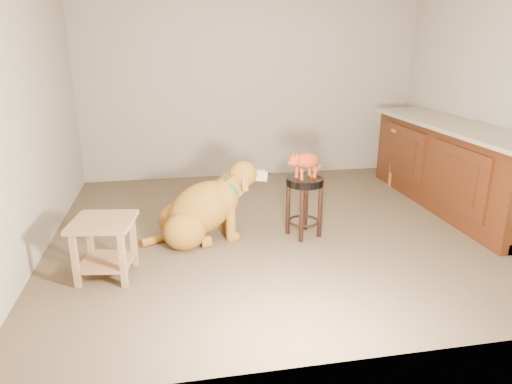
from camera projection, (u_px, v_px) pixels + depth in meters
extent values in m
cube|color=brown|center=(288.00, 228.00, 4.55)|extent=(4.50, 4.00, 0.01)
cube|color=gray|center=(252.00, 79.00, 6.01)|extent=(4.50, 0.04, 2.60)
cube|color=gray|center=(392.00, 140.00, 2.27)|extent=(4.50, 0.04, 2.60)
cube|color=gray|center=(26.00, 102.00, 3.75)|extent=(0.04, 4.00, 2.60)
cube|color=gray|center=(510.00, 91.00, 4.53)|extent=(0.04, 4.00, 2.60)
cube|color=#4C210D|center=(453.00, 168.00, 5.02)|extent=(0.60, 2.50, 0.90)
cube|color=gray|center=(457.00, 125.00, 4.87)|extent=(0.70, 2.56, 0.04)
cube|color=black|center=(452.00, 202.00, 5.16)|extent=(0.52, 2.50, 0.10)
cube|color=#4C210D|center=(458.00, 179.00, 4.44)|extent=(0.02, 0.90, 0.62)
cube|color=#4C210D|center=(403.00, 153.00, 5.47)|extent=(0.02, 0.90, 0.62)
cube|color=#3E1A0A|center=(457.00, 179.00, 4.44)|extent=(0.02, 0.60, 0.40)
cube|color=#3E1A0A|center=(402.00, 153.00, 5.47)|extent=(0.02, 0.60, 0.40)
cylinder|color=black|center=(306.00, 205.00, 4.45)|extent=(0.04, 0.04, 0.51)
cylinder|color=black|center=(288.00, 209.00, 4.34)|extent=(0.04, 0.04, 0.51)
cylinder|color=black|center=(320.00, 212.00, 4.27)|extent=(0.04, 0.04, 0.51)
cylinder|color=black|center=(302.00, 216.00, 4.17)|extent=(0.04, 0.04, 0.51)
torus|color=black|center=(303.00, 221.00, 4.34)|extent=(0.38, 0.38, 0.02)
cylinder|color=black|center=(305.00, 181.00, 4.22)|extent=(0.35, 0.35, 0.07)
cube|color=brown|center=(412.00, 157.00, 5.90)|extent=(0.06, 0.06, 0.70)
cube|color=brown|center=(393.00, 160.00, 5.76)|extent=(0.06, 0.06, 0.70)
cube|color=brown|center=(431.00, 162.00, 5.63)|extent=(0.06, 0.06, 0.70)
cube|color=brown|center=(412.00, 165.00, 5.49)|extent=(0.06, 0.06, 0.70)
cube|color=brown|center=(415.00, 132.00, 5.58)|extent=(0.50, 0.50, 0.04)
cube|color=#926844|center=(134.00, 241.00, 3.73)|extent=(0.05, 0.05, 0.44)
cube|color=#926844|center=(90.00, 241.00, 3.72)|extent=(0.05, 0.05, 0.44)
cube|color=#926844|center=(123.00, 260.00, 3.40)|extent=(0.05, 0.05, 0.44)
cube|color=#926844|center=(75.00, 261.00, 3.39)|extent=(0.05, 0.05, 0.44)
cube|color=#926844|center=(102.00, 222.00, 3.48)|extent=(0.52, 0.52, 0.04)
cube|color=#926844|center=(107.00, 261.00, 3.59)|extent=(0.44, 0.44, 0.03)
ellipsoid|color=brown|center=(179.00, 220.00, 4.31)|extent=(0.43, 0.37, 0.35)
ellipsoid|color=brown|center=(185.00, 231.00, 4.06)|extent=(0.43, 0.37, 0.35)
cylinder|color=brown|center=(199.00, 229.00, 4.43)|extent=(0.10, 0.12, 0.11)
cylinder|color=brown|center=(206.00, 242.00, 4.13)|extent=(0.10, 0.12, 0.11)
ellipsoid|color=brown|center=(201.00, 209.00, 4.20)|extent=(0.85, 0.52, 0.72)
ellipsoid|color=brown|center=(223.00, 197.00, 4.23)|extent=(0.34, 0.37, 0.36)
cylinder|color=brown|center=(225.00, 212.00, 4.39)|extent=(0.10, 0.10, 0.42)
cylinder|color=brown|center=(231.00, 219.00, 4.21)|extent=(0.10, 0.10, 0.42)
sphere|color=brown|center=(229.00, 229.00, 4.46)|extent=(0.11, 0.11, 0.11)
sphere|color=brown|center=(234.00, 237.00, 4.28)|extent=(0.11, 0.11, 0.11)
cylinder|color=brown|center=(232.00, 185.00, 4.22)|extent=(0.28, 0.22, 0.26)
ellipsoid|color=brown|center=(243.00, 174.00, 4.23)|extent=(0.30, 0.27, 0.25)
cube|color=tan|center=(258.00, 175.00, 4.27)|extent=(0.19, 0.12, 0.12)
sphere|color=black|center=(266.00, 174.00, 4.30)|extent=(0.06, 0.06, 0.06)
cube|color=brown|center=(237.00, 174.00, 4.33)|extent=(0.06, 0.07, 0.19)
cube|color=brown|center=(245.00, 181.00, 4.12)|extent=(0.06, 0.07, 0.19)
torus|color=#0C624B|center=(232.00, 186.00, 4.23)|extent=(0.17, 0.25, 0.22)
cylinder|color=#D8BF4C|center=(238.00, 194.00, 4.27)|extent=(0.01, 0.05, 0.05)
cylinder|color=brown|center=(158.00, 239.00, 4.21)|extent=(0.33, 0.22, 0.08)
ellipsoid|color=#9B310F|center=(307.00, 160.00, 4.16)|extent=(0.31, 0.22, 0.17)
cylinder|color=#9B310F|center=(297.00, 172.00, 4.19)|extent=(0.03, 0.03, 0.11)
sphere|color=#9B310F|center=(297.00, 177.00, 4.20)|extent=(0.04, 0.04, 0.04)
cylinder|color=#9B310F|center=(302.00, 174.00, 4.13)|extent=(0.03, 0.03, 0.11)
sphere|color=#9B310F|center=(302.00, 179.00, 4.14)|extent=(0.04, 0.04, 0.04)
cylinder|color=#9B310F|center=(310.00, 170.00, 4.26)|extent=(0.03, 0.03, 0.11)
sphere|color=#9B310F|center=(310.00, 174.00, 4.28)|extent=(0.04, 0.04, 0.04)
cylinder|color=#9B310F|center=(315.00, 172.00, 4.20)|extent=(0.03, 0.03, 0.11)
sphere|color=#9B310F|center=(315.00, 176.00, 4.22)|extent=(0.04, 0.04, 0.04)
sphere|color=#9B310F|center=(294.00, 161.00, 4.09)|extent=(0.10, 0.10, 0.10)
sphere|color=#9B310F|center=(290.00, 162.00, 4.07)|extent=(0.04, 0.04, 0.04)
sphere|color=brown|center=(289.00, 163.00, 4.06)|extent=(0.02, 0.02, 0.02)
cone|color=#9B310F|center=(293.00, 154.00, 4.10)|extent=(0.06, 0.06, 0.05)
cone|color=#C66B60|center=(293.00, 154.00, 4.10)|extent=(0.03, 0.03, 0.03)
cone|color=#9B310F|center=(297.00, 155.00, 4.05)|extent=(0.06, 0.06, 0.05)
cone|color=#C66B60|center=(297.00, 156.00, 4.05)|extent=(0.03, 0.03, 0.03)
cylinder|color=#9B310F|center=(316.00, 172.00, 4.31)|extent=(0.17, 0.17, 0.10)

